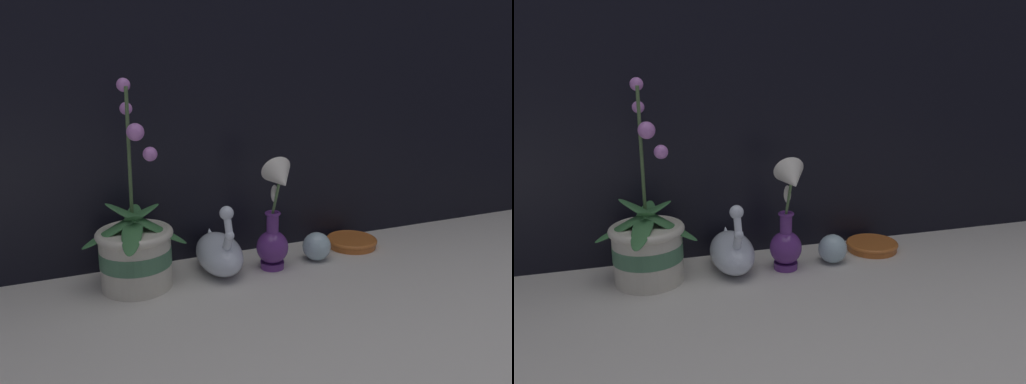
# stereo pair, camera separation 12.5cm
# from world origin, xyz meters

# --- Properties ---
(ground_plane) EXTENTS (2.80, 2.80, 0.00)m
(ground_plane) POSITION_xyz_m (0.00, 0.00, 0.00)
(ground_plane) COLOR beige
(window_backdrop) EXTENTS (2.80, 0.03, 1.20)m
(window_backdrop) POSITION_xyz_m (0.00, 0.24, 0.60)
(window_backdrop) COLOR black
(window_backdrop) RESTS_ON ground_plane
(orchid_potted_plant) EXTENTS (0.25, 0.23, 0.48)m
(orchid_potted_plant) POSITION_xyz_m (-0.32, 0.11, 0.09)
(orchid_potted_plant) COLOR beige
(orchid_potted_plant) RESTS_ON ground_plane
(swan_figurine) EXTENTS (0.11, 0.20, 0.19)m
(swan_figurine) POSITION_xyz_m (-0.11, 0.11, 0.05)
(swan_figurine) COLOR silver
(swan_figurine) RESTS_ON ground_plane
(blue_vase) EXTENTS (0.08, 0.13, 0.30)m
(blue_vase) POSITION_xyz_m (0.02, 0.07, 0.12)
(blue_vase) COLOR #602D7F
(blue_vase) RESTS_ON ground_plane
(glass_sphere) EXTENTS (0.08, 0.08, 0.08)m
(glass_sphere) POSITION_xyz_m (0.15, 0.09, 0.04)
(glass_sphere) COLOR silver
(glass_sphere) RESTS_ON ground_plane
(amber_dish) EXTENTS (0.15, 0.15, 0.02)m
(amber_dish) POSITION_xyz_m (0.30, 0.14, 0.01)
(amber_dish) COLOR #C66628
(amber_dish) RESTS_ON ground_plane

